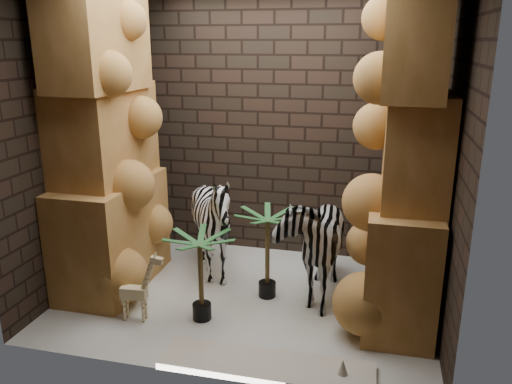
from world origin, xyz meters
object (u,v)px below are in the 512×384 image
(surfboard, at_px, (266,366))
(palm_back, at_px, (201,277))
(giraffe_toy, at_px, (133,285))
(zebra_left, at_px, (213,229))
(zebra_right, at_px, (312,232))
(palm_front, at_px, (267,254))

(surfboard, bearing_deg, palm_back, 140.80)
(giraffe_toy, xyz_separation_m, surfboard, (1.31, -0.42, -0.32))
(surfboard, bearing_deg, zebra_left, 121.33)
(palm_back, bearing_deg, giraffe_toy, -164.92)
(zebra_right, xyz_separation_m, zebra_left, (-1.04, 0.12, -0.11))
(zebra_right, relative_size, palm_back, 1.58)
(palm_front, relative_size, surfboard, 0.54)
(palm_back, xyz_separation_m, surfboard, (0.73, -0.58, -0.39))
(zebra_right, height_order, giraffe_toy, zebra_right)
(palm_front, height_order, surfboard, palm_front)
(zebra_right, height_order, palm_front, zebra_right)
(surfboard, bearing_deg, giraffe_toy, 161.40)
(giraffe_toy, relative_size, palm_back, 0.83)
(zebra_left, xyz_separation_m, giraffe_toy, (-0.42, -1.00, -0.20))
(zebra_left, relative_size, giraffe_toy, 1.75)
(zebra_right, xyz_separation_m, palm_front, (-0.40, -0.16, -0.21))
(giraffe_toy, bearing_deg, zebra_left, 62.12)
(zebra_left, distance_m, giraffe_toy, 1.10)
(zebra_right, xyz_separation_m, palm_back, (-0.89, -0.72, -0.24))
(giraffe_toy, xyz_separation_m, palm_back, (0.58, 0.16, 0.07))
(zebra_left, bearing_deg, palm_front, -10.12)
(zebra_left, relative_size, palm_front, 1.33)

